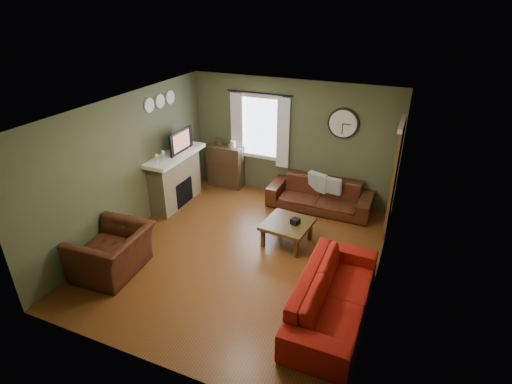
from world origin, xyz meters
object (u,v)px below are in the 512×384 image
at_px(armchair, 112,252).
at_px(coffee_table, 287,233).
at_px(bookshelf, 226,166).
at_px(sofa_red, 333,295).
at_px(sofa_brown, 320,195).

distance_m(armchair, coffee_table, 3.04).
relative_size(bookshelf, coffee_table, 1.21).
distance_m(bookshelf, sofa_red, 4.68).
bearing_deg(sofa_red, bookshelf, 45.80).
bearing_deg(bookshelf, coffee_table, -39.67).
distance_m(sofa_brown, armchair, 4.30).
distance_m(bookshelf, sofa_brown, 2.38).
bearing_deg(sofa_brown, sofa_red, -71.73).
xyz_separation_m(sofa_brown, sofa_red, (1.00, -3.01, 0.02)).
height_order(bookshelf, coffee_table, bookshelf).
bearing_deg(armchair, coffee_table, 124.84).
height_order(sofa_red, coffee_table, sofa_red).
bearing_deg(coffee_table, bookshelf, 140.33).
height_order(armchair, coffee_table, armchair).
xyz_separation_m(bookshelf, armchair, (-0.20, -3.70, -0.12)).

